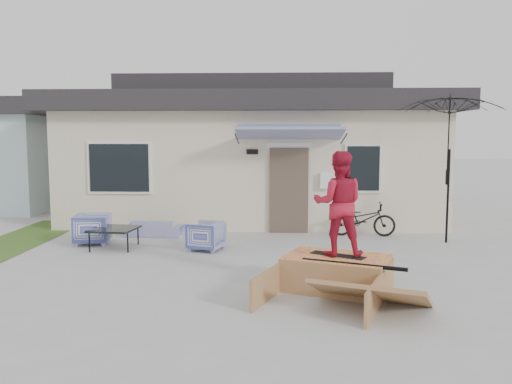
{
  "coord_description": "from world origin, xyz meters",
  "views": [
    {
      "loc": [
        0.72,
        -8.46,
        2.42
      ],
      "look_at": [
        0.3,
        1.8,
        1.3
      ],
      "focal_mm": 37.06,
      "sensor_mm": 36.0,
      "label": 1
    }
  ],
  "objects_px": {
    "skater": "(339,201)",
    "coffee_table": "(114,238)",
    "bicycle": "(363,216)",
    "armchair_right": "(206,234)",
    "loveseat": "(155,225)",
    "skate_ramp": "(337,273)",
    "skateboard": "(338,254)",
    "armchair_left": "(93,227)",
    "patio_umbrella": "(449,165)"
  },
  "relations": [
    {
      "from": "skater",
      "to": "coffee_table",
      "type": "bearing_deg",
      "value": -27.67
    },
    {
      "from": "coffee_table",
      "to": "bicycle",
      "type": "xyz_separation_m",
      "value": [
        5.51,
        1.61,
        0.27
      ]
    },
    {
      "from": "coffee_table",
      "to": "armchair_right",
      "type": "bearing_deg",
      "value": -3.2
    },
    {
      "from": "armchair_right",
      "to": "skater",
      "type": "distance_m",
      "value": 3.77
    },
    {
      "from": "loveseat",
      "to": "coffee_table",
      "type": "relative_size",
      "value": 1.5
    },
    {
      "from": "armchair_right",
      "to": "skate_ramp",
      "type": "xyz_separation_m",
      "value": [
        2.42,
        -2.72,
        -0.08
      ]
    },
    {
      "from": "coffee_table",
      "to": "skateboard",
      "type": "relative_size",
      "value": 1.02
    },
    {
      "from": "bicycle",
      "to": "skate_ramp",
      "type": "height_order",
      "value": "bicycle"
    },
    {
      "from": "loveseat",
      "to": "skateboard",
      "type": "xyz_separation_m",
      "value": [
        3.88,
        -4.17,
        0.28
      ]
    },
    {
      "from": "armchair_right",
      "to": "bicycle",
      "type": "height_order",
      "value": "bicycle"
    },
    {
      "from": "armchair_left",
      "to": "patio_umbrella",
      "type": "xyz_separation_m",
      "value": [
        7.88,
        0.5,
        1.37
      ]
    },
    {
      "from": "coffee_table",
      "to": "patio_umbrella",
      "type": "relative_size",
      "value": 0.33
    },
    {
      "from": "armchair_left",
      "to": "armchair_right",
      "type": "xyz_separation_m",
      "value": [
        2.59,
        -0.51,
        -0.04
      ]
    },
    {
      "from": "patio_umbrella",
      "to": "armchair_right",
      "type": "bearing_deg",
      "value": -169.16
    },
    {
      "from": "loveseat",
      "to": "coffee_table",
      "type": "height_order",
      "value": "loveseat"
    },
    {
      "from": "armchair_right",
      "to": "skateboard",
      "type": "distance_m",
      "value": 3.62
    },
    {
      "from": "bicycle",
      "to": "skate_ramp",
      "type": "relative_size",
      "value": 0.74
    },
    {
      "from": "coffee_table",
      "to": "patio_umbrella",
      "type": "xyz_separation_m",
      "value": [
        7.27,
        0.9,
        1.53
      ]
    },
    {
      "from": "armchair_right",
      "to": "skateboard",
      "type": "height_order",
      "value": "armchair_right"
    },
    {
      "from": "bicycle",
      "to": "skater",
      "type": "xyz_separation_m",
      "value": [
        -1.09,
        -4.39,
        0.9
      ]
    },
    {
      "from": "armchair_left",
      "to": "skate_ramp",
      "type": "distance_m",
      "value": 5.97
    },
    {
      "from": "patio_umbrella",
      "to": "armchair_left",
      "type": "bearing_deg",
      "value": -176.38
    },
    {
      "from": "skate_ramp",
      "to": "skater",
      "type": "relative_size",
      "value": 1.28
    },
    {
      "from": "bicycle",
      "to": "skater",
      "type": "height_order",
      "value": "skater"
    },
    {
      "from": "skate_ramp",
      "to": "skateboard",
      "type": "relative_size",
      "value": 2.37
    },
    {
      "from": "armchair_left",
      "to": "skateboard",
      "type": "relative_size",
      "value": 0.86
    },
    {
      "from": "armchair_right",
      "to": "skate_ramp",
      "type": "bearing_deg",
      "value": 59.63
    },
    {
      "from": "skate_ramp",
      "to": "bicycle",
      "type": "bearing_deg",
      "value": 97.05
    },
    {
      "from": "armchair_left",
      "to": "skateboard",
      "type": "distance_m",
      "value": 5.96
    },
    {
      "from": "armchair_left",
      "to": "skater",
      "type": "height_order",
      "value": "skater"
    },
    {
      "from": "patio_umbrella",
      "to": "skate_ramp",
      "type": "distance_m",
      "value": 4.94
    },
    {
      "from": "armchair_right",
      "to": "patio_umbrella",
      "type": "height_order",
      "value": "patio_umbrella"
    },
    {
      "from": "loveseat",
      "to": "skate_ramp",
      "type": "height_order",
      "value": "loveseat"
    },
    {
      "from": "skateboard",
      "to": "armchair_left",
      "type": "bearing_deg",
      "value": 179.05
    },
    {
      "from": "armchair_right",
      "to": "patio_umbrella",
      "type": "relative_size",
      "value": 0.25
    },
    {
      "from": "loveseat",
      "to": "bicycle",
      "type": "xyz_separation_m",
      "value": [
        4.97,
        0.22,
        0.23
      ]
    },
    {
      "from": "armchair_left",
      "to": "armchair_right",
      "type": "distance_m",
      "value": 2.64
    },
    {
      "from": "skateboard",
      "to": "bicycle",
      "type": "bearing_deg",
      "value": 107.39
    },
    {
      "from": "patio_umbrella",
      "to": "coffee_table",
      "type": "bearing_deg",
      "value": -172.92
    },
    {
      "from": "skater",
      "to": "armchair_right",
      "type": "bearing_deg",
      "value": -43.05
    },
    {
      "from": "armchair_left",
      "to": "skateboard",
      "type": "height_order",
      "value": "armchair_left"
    },
    {
      "from": "skateboard",
      "to": "patio_umbrella",
      "type": "bearing_deg",
      "value": 83.64
    },
    {
      "from": "coffee_table",
      "to": "skateboard",
      "type": "xyz_separation_m",
      "value": [
        4.42,
        -2.78,
        0.33
      ]
    },
    {
      "from": "skate_ramp",
      "to": "skateboard",
      "type": "bearing_deg",
      "value": 90.0
    },
    {
      "from": "bicycle",
      "to": "patio_umbrella",
      "type": "distance_m",
      "value": 2.27
    },
    {
      "from": "coffee_table",
      "to": "skateboard",
      "type": "height_order",
      "value": "skateboard"
    },
    {
      "from": "armchair_left",
      "to": "coffee_table",
      "type": "height_order",
      "value": "armchair_left"
    },
    {
      "from": "armchair_left",
      "to": "skater",
      "type": "xyz_separation_m",
      "value": [
        5.03,
        -3.18,
        1.01
      ]
    },
    {
      "from": "loveseat",
      "to": "armchair_left",
      "type": "xyz_separation_m",
      "value": [
        -1.15,
        -0.99,
        0.11
      ]
    },
    {
      "from": "armchair_right",
      "to": "skate_ramp",
      "type": "height_order",
      "value": "armchair_right"
    }
  ]
}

